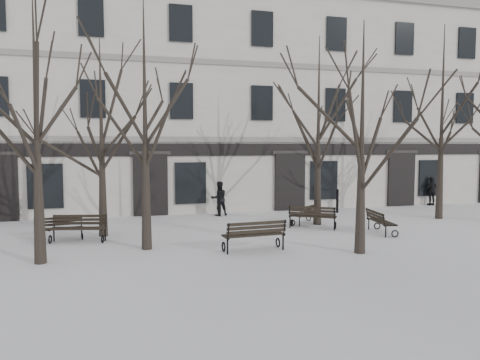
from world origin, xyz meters
name	(u,v)px	position (x,y,z in m)	size (l,w,h in m)	color
ground	(279,246)	(0.00, 0.00, 0.00)	(100.00, 100.00, 0.00)	white
building	(203,108)	(0.00, 12.96, 5.52)	(40.40, 10.20, 11.40)	silver
tree_0	(35,98)	(-7.22, -0.34, 4.59)	(5.14, 5.14, 7.34)	black
tree_1	(145,95)	(-4.21, 0.70, 4.88)	(5.46, 5.46, 7.80)	black
tree_2	(362,109)	(2.07, -1.59, 4.39)	(4.91, 4.91, 7.02)	black
tree_4	(101,114)	(-5.58, 3.33, 4.43)	(4.96, 4.96, 7.09)	black
tree_5	(319,108)	(3.02, 3.56, 4.85)	(5.43, 5.43, 7.76)	black
tree_6	(442,98)	(9.02, 3.57, 5.40)	(6.05, 6.05, 8.64)	black
bench_0	(59,228)	(-7.06, 2.94, 0.44)	(1.65, 0.78, 0.80)	black
bench_1	(254,234)	(-0.98, -0.49, 0.54)	(2.01, 0.86, 0.99)	black
bench_2	(312,216)	(2.42, 2.70, 0.51)	(1.89, 1.55, 0.93)	black
bench_3	(78,227)	(-6.38, 2.46, 0.50)	(1.93, 1.05, 0.93)	black
bench_4	(305,213)	(2.63, 3.90, 0.43)	(1.55, 1.45, 0.80)	black
bench_5	(380,221)	(4.45, 1.11, 0.47)	(0.90, 1.79, 0.87)	black
bollard_a	(219,203)	(-0.43, 6.84, 0.64)	(0.15, 0.15, 1.20)	black
bollard_b	(337,200)	(5.43, 6.46, 0.62)	(0.15, 0.15, 1.17)	black
pedestrian_b	(219,215)	(-0.38, 7.11, 0.00)	(0.79, 0.61, 1.62)	black
pedestrian_c	(431,205)	(11.78, 7.66, 0.00)	(0.92, 0.38, 1.57)	black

